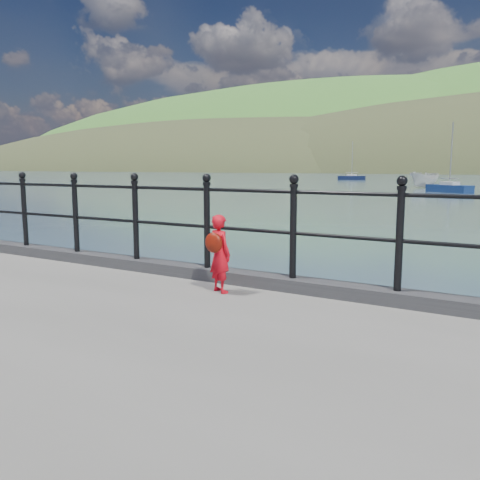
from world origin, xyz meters
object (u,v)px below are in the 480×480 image
Objects in this scene: railing at (248,218)px; child at (220,253)px; launch_white at (424,180)px; sailboat_port at (449,189)px; sailboat_left at (352,178)px.

railing reaches higher than child.
launch_white is 0.71× the size of sailboat_port.
railing is 0.63m from child.
child is at bearing -99.21° from railing.
railing reaches higher than launch_white.
sailboat_port is at bearing -71.50° from sailboat_left.
sailboat_left is (-17.77, 28.37, -0.57)m from launch_white.
child is 0.14× the size of sailboat_port.
sailboat_port reaches higher than railing.
sailboat_port reaches higher than launch_white.
launch_white is (-8.24, 54.36, -0.56)m from child.
sailboat_left is (-26.10, 82.23, -1.48)m from railing.
railing is at bearing -75.47° from child.
sailboat_left is at bearing 144.02° from launch_white.
child is 0.19× the size of launch_white.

